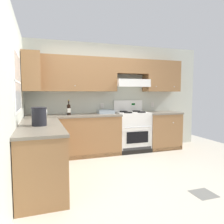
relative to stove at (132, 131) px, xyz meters
The scene contains 11 objects.
ground_plane 1.58m from the stove, 123.93° to the right, with size 7.04×7.04×0.00m, color beige.
floor_accent_tile 2.43m from the stove, 89.54° to the right, with size 0.30×0.30×0.01m, color slate.
wall_back 1.13m from the stove, 148.23° to the left, with size 4.68×0.57×2.55m.
wall_left 2.78m from the stove, 157.14° to the right, with size 0.47×4.00×2.55m.
counter_back_run 0.74m from the stove, behind, with size 3.60×0.65×0.91m.
counter_left_run 2.44m from the stove, 148.90° to the right, with size 0.63×1.91×0.91m.
stove is the anchor object (origin of this frame).
wine_bottle 1.59m from the stove, behind, with size 0.08×0.08×0.33m.
bowl 0.79m from the stove, behind, with size 0.37×0.27×0.08m.
bucket 2.58m from the stove, 146.54° to the right, with size 0.22×0.22×0.27m.
paper_towel_roll 2.08m from the stove, behind, with size 0.14×0.14×0.14m.
Camera 1 is at (-1.25, -3.45, 1.39)m, focal length 34.75 mm.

